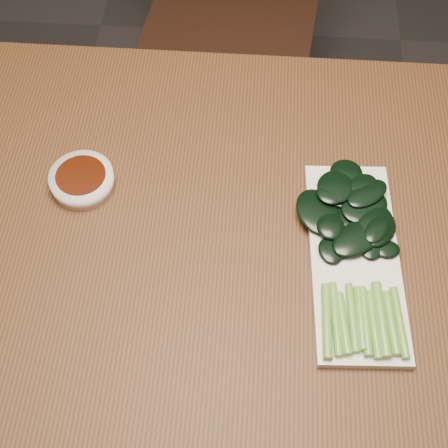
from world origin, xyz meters
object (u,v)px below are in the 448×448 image
chair_far (232,2)px  gai_lan (355,236)px  sauce_bowl (82,180)px  table (223,258)px  serving_plate (354,259)px

chair_far → gai_lan: chair_far is taller
chair_far → gai_lan: size_ratio=2.59×
gai_lan → sauce_bowl: bearing=169.5°
table → serving_plate: (0.20, -0.03, 0.08)m
table → sauce_bowl: bearing=161.5°
chair_far → gai_lan: (0.24, -0.88, 0.29)m
sauce_bowl → chair_far: bearing=76.5°
chair_far → serving_plate: 0.98m
sauce_bowl → serving_plate: size_ratio=0.30×
table → gai_lan: bearing=-0.6°
sauce_bowl → serving_plate: 0.44m
table → chair_far: (-0.04, 0.88, -0.19)m
chair_far → serving_plate: bearing=-68.8°
table → serving_plate: bearing=-8.9°
chair_far → table: bearing=-80.9°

